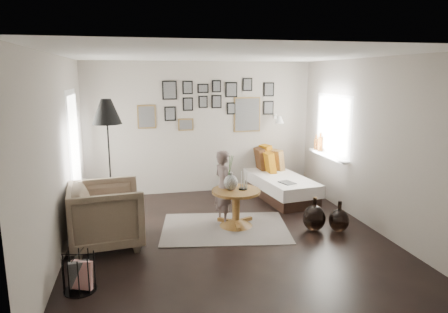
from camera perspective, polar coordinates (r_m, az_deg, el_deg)
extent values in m
plane|color=black|center=(6.02, 0.59, -11.29)|extent=(4.80, 4.80, 0.00)
plane|color=#9D958A|center=(7.97, -3.34, 4.07)|extent=(4.50, 0.00, 4.50)
plane|color=#9D958A|center=(3.42, 9.90, -6.30)|extent=(4.50, 0.00, 4.50)
plane|color=#9D958A|center=(5.58, -22.48, -0.03)|extent=(0.00, 4.80, 4.80)
plane|color=#9D958A|center=(6.53, 20.23, 1.71)|extent=(0.00, 4.80, 4.80)
plane|color=white|center=(5.55, 0.64, 14.28)|extent=(4.80, 4.80, 0.00)
plane|color=white|center=(6.79, -20.54, -0.10)|extent=(0.00, 2.14, 2.14)
plane|color=white|center=(6.79, -20.54, -0.10)|extent=(0.00, 1.88, 1.88)
plane|color=white|center=(6.79, -20.54, -0.10)|extent=(0.00, 1.93, 1.93)
plane|color=white|center=(7.52, 15.30, 4.39)|extent=(0.00, 1.30, 1.30)
plane|color=white|center=(7.52, 15.30, 4.39)|extent=(0.00, 1.14, 1.14)
cube|color=white|center=(7.58, 14.67, 0.11)|extent=(0.15, 1.32, 0.04)
cylinder|color=#8C4C14|center=(7.86, 13.58, 1.75)|extent=(0.10, 0.10, 0.28)
cylinder|color=#8C4C14|center=(8.02, 13.03, 1.74)|extent=(0.08, 0.08, 0.22)
cube|color=brown|center=(7.83, -10.99, 5.59)|extent=(0.35, 0.03, 0.45)
cube|color=black|center=(7.81, -10.99, 5.58)|extent=(0.30, 0.01, 0.40)
cube|color=black|center=(7.82, -7.79, 9.36)|extent=(0.28, 0.03, 0.36)
cube|color=black|center=(7.80, -7.78, 9.36)|extent=(0.23, 0.01, 0.31)
cube|color=black|center=(7.85, -7.70, 6.08)|extent=(0.22, 0.03, 0.28)
cube|color=black|center=(7.83, -7.69, 6.07)|extent=(0.17, 0.01, 0.23)
cube|color=black|center=(7.85, -5.22, 9.79)|extent=(0.20, 0.03, 0.26)
cube|color=black|center=(7.84, -5.20, 9.79)|extent=(0.15, 0.01, 0.21)
cube|color=black|center=(7.87, -5.18, 7.47)|extent=(0.20, 0.03, 0.26)
cube|color=black|center=(7.85, -5.16, 7.46)|extent=(0.15, 0.01, 0.21)
cube|color=black|center=(7.90, -3.03, 9.69)|extent=(0.22, 0.03, 0.18)
cube|color=black|center=(7.88, -3.01, 9.69)|extent=(0.17, 0.01, 0.13)
cube|color=black|center=(7.91, -3.01, 7.81)|extent=(0.18, 0.03, 0.24)
cube|color=black|center=(7.89, -2.99, 7.80)|extent=(0.13, 0.01, 0.19)
cube|color=black|center=(7.95, -1.08, 10.00)|extent=(0.18, 0.03, 0.24)
cube|color=black|center=(7.93, -1.06, 10.00)|extent=(0.13, 0.01, 0.19)
cube|color=black|center=(7.96, -1.07, 7.85)|extent=(0.20, 0.03, 0.26)
cube|color=black|center=(7.94, -1.05, 7.84)|extent=(0.15, 0.01, 0.21)
cube|color=black|center=(8.01, 1.05, 9.52)|extent=(0.24, 0.03, 0.30)
cube|color=black|center=(8.00, 1.08, 9.51)|extent=(0.19, 0.01, 0.25)
cube|color=black|center=(8.04, 1.04, 6.88)|extent=(0.18, 0.03, 0.24)
cube|color=black|center=(8.02, 1.07, 6.87)|extent=(0.13, 0.01, 0.19)
cube|color=brown|center=(8.13, 3.31, 6.00)|extent=(0.55, 0.03, 0.70)
cube|color=black|center=(8.11, 3.35, 5.99)|extent=(0.50, 0.01, 0.65)
cube|color=black|center=(8.10, 3.36, 10.23)|extent=(0.20, 0.03, 0.26)
cube|color=black|center=(8.08, 3.40, 10.23)|extent=(0.15, 0.01, 0.21)
cube|color=black|center=(8.23, 6.41, 9.50)|extent=(0.22, 0.03, 0.28)
cube|color=black|center=(8.22, 6.45, 9.50)|extent=(0.17, 0.01, 0.23)
cube|color=black|center=(8.25, 6.35, 6.94)|extent=(0.22, 0.03, 0.28)
cube|color=black|center=(8.24, 6.39, 6.93)|extent=(0.17, 0.01, 0.23)
cube|color=brown|center=(7.90, -5.48, 4.56)|extent=(0.30, 0.03, 0.24)
cube|color=black|center=(7.88, -5.47, 4.55)|extent=(0.25, 0.01, 0.19)
cube|color=white|center=(8.31, 7.34, 5.69)|extent=(0.06, 0.04, 0.10)
cylinder|color=white|center=(8.19, 7.63, 5.75)|extent=(0.02, 0.24, 0.02)
cone|color=white|center=(8.08, 7.93, 5.23)|extent=(0.18, 0.18, 0.14)
cube|color=#BBAFA4|center=(6.29, 0.14, -10.18)|extent=(2.12, 1.65, 0.01)
cone|color=brown|center=(6.37, 1.71, -9.45)|extent=(0.56, 0.56, 0.11)
cylinder|color=brown|center=(6.28, 1.72, -7.32)|extent=(0.12, 0.12, 0.43)
cylinder|color=brown|center=(6.20, 1.74, -4.97)|extent=(0.76, 0.76, 0.04)
ellipsoid|color=black|center=(6.16, 0.98, -3.72)|extent=(0.22, 0.22, 0.24)
cylinder|color=black|center=(6.13, 0.98, -2.45)|extent=(0.06, 0.06, 0.04)
cylinder|color=black|center=(6.22, 2.72, -4.62)|extent=(0.13, 0.13, 0.02)
cube|color=black|center=(7.87, 7.82, -5.01)|extent=(0.99, 1.90, 0.21)
cube|color=silver|center=(7.82, 7.86, -3.53)|extent=(1.06, 1.97, 0.23)
cube|color=#A55E09|center=(8.43, 6.28, 0.09)|extent=(0.36, 0.58, 0.53)
cube|color=#3E2413|center=(8.30, 5.61, -0.27)|extent=(0.22, 0.48, 0.48)
cube|color=brown|center=(8.24, 7.59, -0.47)|extent=(0.39, 0.51, 0.46)
cube|color=#A55E09|center=(8.06, 6.64, -0.80)|extent=(0.23, 0.45, 0.44)
cube|color=black|center=(7.27, 9.02, -3.71)|extent=(0.29, 0.34, 0.02)
imported|color=#71604C|center=(5.80, -16.41, -7.98)|extent=(1.07, 1.04, 0.89)
cube|color=beige|center=(5.83, -16.10, -7.47)|extent=(0.43, 0.44, 0.18)
cylinder|color=black|center=(6.92, -15.60, -8.47)|extent=(0.31, 0.31, 0.03)
cylinder|color=black|center=(6.68, -15.99, -1.51)|extent=(0.03, 0.03, 1.75)
cone|color=black|center=(6.54, -16.43, 6.19)|extent=(0.46, 0.46, 0.39)
cube|color=black|center=(4.83, -19.97, -15.54)|extent=(0.24, 0.12, 0.32)
cube|color=beige|center=(4.81, -19.61, -15.65)|extent=(0.25, 0.17, 0.32)
ellipsoid|color=black|center=(6.30, 12.75, -8.56)|extent=(0.35, 0.35, 0.40)
cylinder|color=black|center=(6.21, 12.86, -6.29)|extent=(0.06, 0.06, 0.12)
ellipsoid|color=black|center=(6.36, 16.09, -8.76)|extent=(0.31, 0.31, 0.35)
cylinder|color=black|center=(6.28, 16.21, -6.72)|extent=(0.06, 0.06, 0.12)
imported|color=brown|center=(6.34, -0.02, -4.39)|extent=(0.40, 0.50, 1.19)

